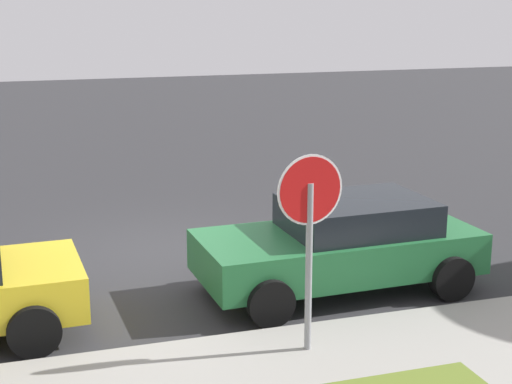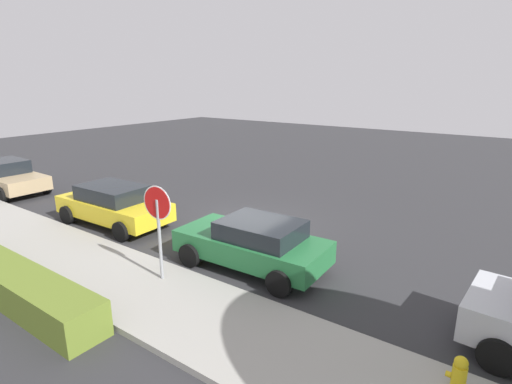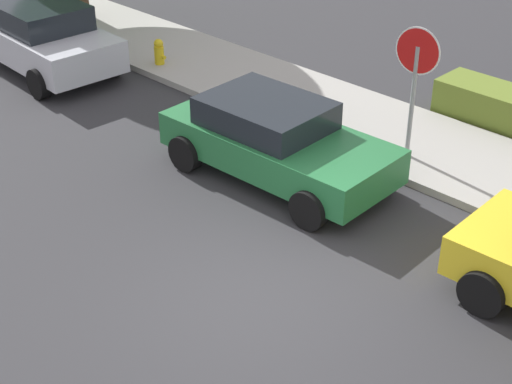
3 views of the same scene
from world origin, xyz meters
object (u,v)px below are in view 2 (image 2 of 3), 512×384
parked_car_green (253,243)px  fire_hydrant (459,376)px  stop_sign (158,217)px  parked_car_tan (8,177)px  parked_car_yellow (114,204)px

parked_car_green → fire_hydrant: parked_car_green is taller
stop_sign → parked_car_tan: size_ratio=0.59×
parked_car_green → fire_hydrant: (-5.22, 1.78, -0.35)m
stop_sign → parked_car_yellow: (4.50, -1.90, -0.98)m
parked_car_yellow → parked_car_green: bearing=-179.1°
parked_car_yellow → parked_car_tan: parked_car_tan is taller
parked_car_green → fire_hydrant: size_ratio=5.70×
stop_sign → parked_car_yellow: bearing=-22.9°
parked_car_green → parked_car_tan: size_ratio=0.98×
stop_sign → parked_car_yellow: stop_sign is taller
parked_car_yellow → fire_hydrant: (-11.03, 1.69, -0.37)m
stop_sign → parked_car_green: 2.58m
parked_car_tan → fire_hydrant: size_ratio=5.82×
parked_car_tan → stop_sign: bearing=171.7°
stop_sign → parked_car_green: bearing=-123.4°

